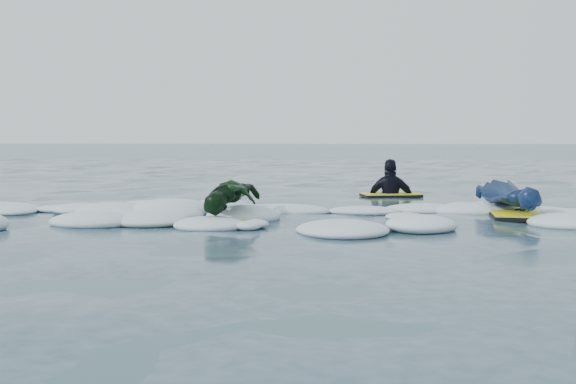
# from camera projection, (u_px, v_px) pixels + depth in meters

# --- Properties ---
(ground) EXTENTS (120.00, 120.00, 0.00)m
(ground) POSITION_uv_depth(u_px,v_px,m) (288.00, 227.00, 8.77)
(ground) COLOR #1A353F
(ground) RESTS_ON ground
(foam_band) EXTENTS (12.00, 3.10, 0.30)m
(foam_band) POSITION_uv_depth(u_px,v_px,m) (292.00, 217.00, 9.80)
(foam_band) COLOR white
(foam_band) RESTS_ON ground
(prone_woman_unit) EXTENTS (0.81, 1.84, 0.47)m
(prone_woman_unit) POSITION_uv_depth(u_px,v_px,m) (511.00, 199.00, 9.91)
(prone_woman_unit) COLOR black
(prone_woman_unit) RESTS_ON ground
(prone_child_unit) EXTENTS (0.88, 1.46, 0.54)m
(prone_child_unit) POSITION_uv_depth(u_px,v_px,m) (232.00, 201.00, 9.19)
(prone_child_unit) COLOR black
(prone_child_unit) RESTS_ON ground
(waiting_rider_unit) EXTENTS (1.12, 0.77, 1.53)m
(waiting_rider_unit) POSITION_uv_depth(u_px,v_px,m) (391.00, 202.00, 12.72)
(waiting_rider_unit) COLOR black
(waiting_rider_unit) RESTS_ON ground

